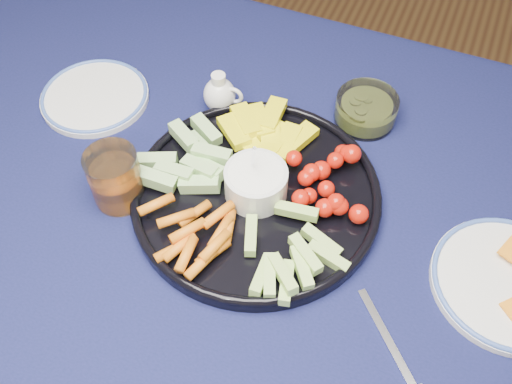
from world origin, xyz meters
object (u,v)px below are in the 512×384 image
at_px(dining_table, 274,253).
at_px(cheese_plate, 509,282).
at_px(juice_tumbler, 116,180).
at_px(crudite_platter, 254,191).
at_px(creamer_pitcher, 220,95).
at_px(pickle_bowl, 366,110).
at_px(side_plate_extra, 95,96).

bearing_deg(dining_table, cheese_plate, 4.87).
bearing_deg(juice_tumbler, crudite_platter, 21.05).
distance_m(creamer_pitcher, juice_tumbler, 0.26).
relative_size(pickle_bowl, side_plate_extra, 0.55).
xyz_separation_m(juice_tumbler, side_plate_extra, (-0.16, 0.18, -0.03)).
distance_m(crudite_platter, creamer_pitcher, 0.22).
xyz_separation_m(dining_table, creamer_pitcher, (-0.19, 0.20, 0.12)).
height_order(creamer_pitcher, pickle_bowl, creamer_pitcher).
height_order(creamer_pitcher, side_plate_extra, creamer_pitcher).
relative_size(dining_table, pickle_bowl, 15.04).
bearing_deg(cheese_plate, crudite_platter, 179.62).
bearing_deg(side_plate_extra, juice_tumbler, -47.92).
height_order(creamer_pitcher, cheese_plate, creamer_pitcher).
bearing_deg(dining_table, pickle_bowl, 76.73).
xyz_separation_m(crudite_platter, cheese_plate, (0.40, -0.00, -0.01)).
height_order(dining_table, crudite_platter, crudite_platter).
xyz_separation_m(crudite_platter, pickle_bowl, (0.12, 0.24, 0.00)).
bearing_deg(pickle_bowl, creamer_pitcher, -163.51).
relative_size(dining_table, juice_tumbler, 16.79).
bearing_deg(pickle_bowl, dining_table, -103.27).
height_order(crudite_platter, pickle_bowl, crudite_platter).
distance_m(pickle_bowl, juice_tumbler, 0.45).
distance_m(dining_table, cheese_plate, 0.37).
relative_size(creamer_pitcher, cheese_plate, 0.36).
distance_m(dining_table, crudite_platter, 0.13).
distance_m(pickle_bowl, side_plate_extra, 0.50).
height_order(dining_table, juice_tumbler, juice_tumbler).
bearing_deg(creamer_pitcher, cheese_plate, -17.61).
bearing_deg(cheese_plate, juice_tumbler, -172.88).
bearing_deg(crudite_platter, side_plate_extra, 164.71).
xyz_separation_m(dining_table, pickle_bowl, (0.07, 0.28, 0.11)).
height_order(crudite_platter, cheese_plate, crudite_platter).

